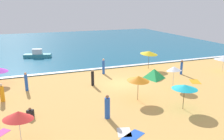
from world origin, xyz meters
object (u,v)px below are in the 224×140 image
object	(u,v)px
beach_umbrella_0	(18,115)
beach_umbrella_4	(185,87)
beachgoer_0	(107,107)
beach_umbrella_1	(149,53)
beachgoer_4	(103,66)
beachgoer_7	(182,67)
beachgoer_2	(2,93)
beachgoer_5	(93,78)
beach_umbrella_3	(224,59)
small_boat_0	(38,55)
beachgoer_9	(26,82)
beach_umbrella_7	(174,69)
beach_tent	(154,73)
beach_umbrella_6	(138,78)
beachgoer_8	(30,113)

from	to	relation	value
beach_umbrella_0	beach_umbrella_4	size ratio (longest dim) A/B	0.84
beach_umbrella_0	beachgoer_0	distance (m)	6.32
beach_umbrella_0	beach_umbrella_1	bearing A→B (deg)	39.09
beachgoer_4	beachgoer_7	xyz separation A→B (m)	(8.74, -3.47, -0.05)
beach_umbrella_1	beachgoer_2	bearing A→B (deg)	-163.66
beachgoer_2	beachgoer_5	distance (m)	8.62
beachgoer_7	beach_umbrella_4	bearing A→B (deg)	-125.68
beach_umbrella_3	small_boat_0	bearing A→B (deg)	142.73
beach_umbrella_1	beachgoer_9	bearing A→B (deg)	-168.87
beach_umbrella_7	beach_tent	distance (m)	3.81
beach_umbrella_7	beachgoer_0	size ratio (longest dim) A/B	1.26
beachgoer_9	beachgoer_7	bearing A→B (deg)	-2.28
beach_umbrella_4	beach_tent	bearing A→B (deg)	75.76
beach_umbrella_1	beachgoer_9	size ratio (longest dim) A/B	1.64
beach_umbrella_6	small_boat_0	size ratio (longest dim) A/B	0.63
beach_umbrella_1	beach_tent	world-z (taller)	beach_umbrella_1
beach_umbrella_6	beach_tent	distance (m)	7.06
beachgoer_2	beachgoer_4	xyz separation A→B (m)	(10.93, 4.84, 0.18)
beachgoer_9	small_boat_0	world-z (taller)	beachgoer_9
beach_umbrella_0	beach_umbrella_7	size ratio (longest dim) A/B	1.04
beachgoer_5	beach_umbrella_1	bearing A→B (deg)	23.56
beachgoer_7	beach_umbrella_6	bearing A→B (deg)	-148.32
beach_umbrella_7	beachgoer_7	bearing A→B (deg)	44.53
beach_umbrella_3	beachgoer_8	distance (m)	23.63
beachgoer_4	beach_umbrella_0	bearing A→B (deg)	-126.88
beach_umbrella_7	small_boat_0	bearing A→B (deg)	122.14
beach_umbrella_0	beachgoer_8	bearing A→B (deg)	80.14
beachgoer_2	beachgoer_7	xyz separation A→B (m)	(19.67, 1.36, 0.13)
beach_umbrella_0	beach_umbrella_3	xyz separation A→B (m)	(23.78, 8.28, -0.36)
beach_umbrella_4	beachgoer_0	xyz separation A→B (m)	(-6.29, 0.65, -1.03)
beachgoer_0	beachgoer_5	world-z (taller)	beachgoer_0
beach_umbrella_0	small_boat_0	world-z (taller)	beach_umbrella_0
beach_tent	beachgoer_4	distance (m)	6.10
beachgoer_7	small_boat_0	world-z (taller)	beachgoer_7
beach_umbrella_3	beachgoer_8	size ratio (longest dim) A/B	3.19
beach_umbrella_1	beach_umbrella_4	bearing A→B (deg)	-106.19
beach_umbrella_7	beachgoer_9	world-z (taller)	beach_umbrella_7
beachgoer_4	beachgoer_7	size ratio (longest dim) A/B	1.09
beach_umbrella_0	beachgoer_8	world-z (taller)	beach_umbrella_0
beach_umbrella_3	beachgoer_8	bearing A→B (deg)	-168.80
beachgoer_9	small_boat_0	xyz separation A→B (m)	(1.96, 14.67, -0.37)
beach_umbrella_6	small_boat_0	bearing A→B (deg)	109.19
beachgoer_2	beachgoer_5	size ratio (longest dim) A/B	0.95
beach_umbrella_0	beachgoer_9	size ratio (longest dim) A/B	1.30
beachgoer_4	beachgoer_9	world-z (taller)	beachgoer_4
beach_umbrella_1	beach_umbrella_7	world-z (taller)	beach_umbrella_1
beach_umbrella_3	small_boat_0	xyz separation A→B (m)	(-21.28, 16.19, -1.14)
beach_umbrella_0	beach_umbrella_3	size ratio (longest dim) A/B	0.95
beach_umbrella_0	beachgoer_9	xyz separation A→B (m)	(0.54, 9.80, -1.12)
beach_tent	beachgoer_8	size ratio (longest dim) A/B	3.66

